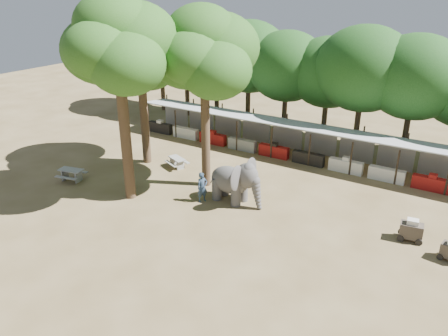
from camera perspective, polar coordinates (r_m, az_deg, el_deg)
The scene contains 11 objects.
ground at distance 23.23m, azimuth -4.47°, elevation -9.19°, with size 100.00×100.00×0.00m, color brown.
vendor_stalls at distance 33.73m, azimuth 9.43°, elevation 3.37°, with size 28.00×2.99×2.80m.
yard_tree_left at distance 31.32m, azimuth -10.97°, elevation 15.01°, with size 7.10×6.90×11.02m.
yard_tree_center at distance 25.56m, azimuth -13.72°, elevation 15.33°, with size 7.10×6.90×12.04m.
yard_tree_back at distance 26.79m, azimuth -2.62°, elevation 14.83°, with size 7.10×6.90×11.36m.
backdrop_trees at distance 37.29m, azimuth 13.04°, elevation 11.89°, with size 46.46×5.95×8.33m.
elephant at distance 26.22m, azimuth 1.55°, elevation -1.71°, with size 3.65×2.78×2.78m.
handler at distance 26.46m, azimuth -2.86°, elevation -2.53°, with size 0.68×0.46×1.90m, color #26384C.
picnic_table_near at distance 31.13m, azimuth -19.32°, elevation -0.66°, with size 1.93×1.80×0.82m.
picnic_table_far at distance 31.71m, azimuth -6.14°, elevation 0.90°, with size 1.85×1.77×0.73m.
cart_back at distance 24.73m, azimuth 23.27°, elevation -7.44°, with size 1.33×0.97×1.21m.
Camera 1 is at (11.85, -15.69, 12.37)m, focal length 35.00 mm.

